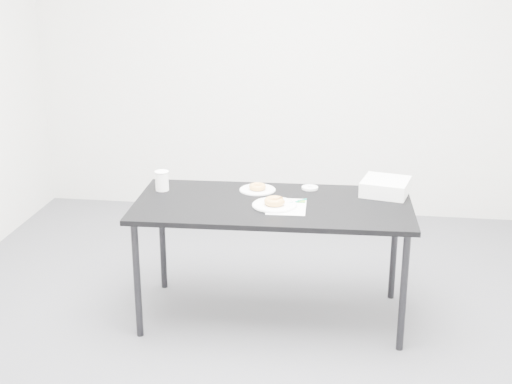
# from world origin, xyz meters

# --- Properties ---
(floor) EXTENTS (4.00, 4.00, 0.00)m
(floor) POSITION_xyz_m (0.00, 0.00, 0.00)
(floor) COLOR #515156
(floor) RESTS_ON ground
(wall_back) EXTENTS (4.00, 0.02, 2.70)m
(wall_back) POSITION_xyz_m (0.00, 2.00, 1.35)
(wall_back) COLOR silver
(wall_back) RESTS_ON floor
(table) EXTENTS (1.60, 0.80, 0.72)m
(table) POSITION_xyz_m (0.17, 0.14, 0.67)
(table) COLOR black
(table) RESTS_ON floor
(scorecard) EXTENTS (0.23, 0.28, 0.00)m
(scorecard) POSITION_xyz_m (0.25, 0.08, 0.72)
(scorecard) COLOR white
(scorecard) RESTS_ON table
(logo_patch) EXTENTS (0.05, 0.05, 0.00)m
(logo_patch) POSITION_xyz_m (0.33, 0.18, 0.72)
(logo_patch) COLOR green
(logo_patch) RESTS_ON scorecard
(pen) EXTENTS (0.10, 0.10, 0.01)m
(pen) POSITION_xyz_m (0.31, 0.17, 0.73)
(pen) COLOR #0D927F
(pen) RESTS_ON scorecard
(napkin) EXTENTS (0.23, 0.23, 0.00)m
(napkin) POSITION_xyz_m (0.23, 0.07, 0.72)
(napkin) COLOR white
(napkin) RESTS_ON table
(plate_near) EXTENTS (0.25, 0.25, 0.01)m
(plate_near) POSITION_xyz_m (0.19, 0.08, 0.73)
(plate_near) COLOR white
(plate_near) RESTS_ON napkin
(donut_near) EXTENTS (0.15, 0.15, 0.04)m
(donut_near) POSITION_xyz_m (0.19, 0.08, 0.75)
(donut_near) COLOR #DC9345
(donut_near) RESTS_ON plate_near
(plate_far) EXTENTS (0.22, 0.22, 0.01)m
(plate_far) POSITION_xyz_m (0.05, 0.35, 0.72)
(plate_far) COLOR white
(plate_far) RESTS_ON table
(donut_far) EXTENTS (0.13, 0.13, 0.03)m
(donut_far) POSITION_xyz_m (0.05, 0.35, 0.74)
(donut_far) COLOR #DC9345
(donut_far) RESTS_ON plate_far
(coffee_cup) EXTENTS (0.08, 0.08, 0.12)m
(coffee_cup) POSITION_xyz_m (-0.51, 0.27, 0.78)
(coffee_cup) COLOR white
(coffee_cup) RESTS_ON table
(cup_lid) EXTENTS (0.10, 0.10, 0.01)m
(cup_lid) POSITION_xyz_m (0.36, 0.42, 0.73)
(cup_lid) COLOR white
(cup_lid) RESTS_ON table
(bakery_box) EXTENTS (0.31, 0.31, 0.09)m
(bakery_box) POSITION_xyz_m (0.81, 0.39, 0.76)
(bakery_box) COLOR white
(bakery_box) RESTS_ON table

